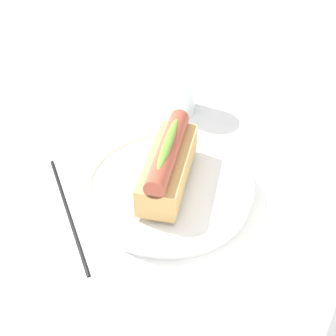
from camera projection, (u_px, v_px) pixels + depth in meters
ground_plane at (174, 189)px, 0.68m from camera, size 2.40×2.40×0.00m
serving_bowl at (168, 187)px, 0.66m from camera, size 0.23×0.23×0.03m
hotdog_front at (168, 163)px, 0.63m from camera, size 0.16×0.09×0.06m
water_glass at (175, 89)px, 0.80m from camera, size 0.07×0.07×0.09m
napkin_box at (293, 280)px, 0.47m from camera, size 0.12×0.06×0.15m
chopstick_near at (68, 211)px, 0.64m from camera, size 0.21×0.07×0.01m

